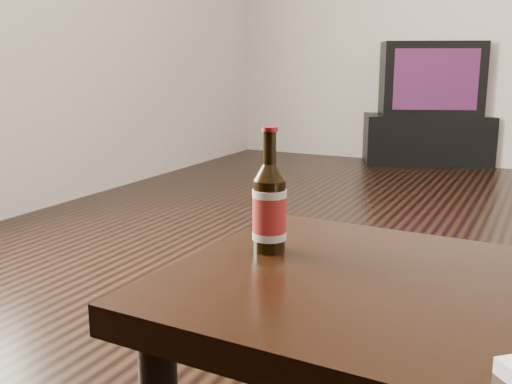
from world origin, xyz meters
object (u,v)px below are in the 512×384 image
at_px(tv_stand, 426,139).
at_px(coffee_table, 491,333).
at_px(tv, 430,78).
at_px(beer_bottle, 269,208).

height_order(tv_stand, coffee_table, coffee_table).
height_order(tv_stand, tv, tv).
relative_size(tv_stand, tv, 1.11).
height_order(coffee_table, beer_bottle, beer_bottle).
height_order(tv, coffee_table, tv).
xyz_separation_m(tv_stand, coffee_table, (0.83, -3.80, 0.18)).
xyz_separation_m(coffee_table, beer_bottle, (-0.43, 0.08, 0.14)).
distance_m(tv_stand, tv, 0.47).
relative_size(tv, coffee_table, 0.74).
relative_size(coffee_table, beer_bottle, 4.58).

